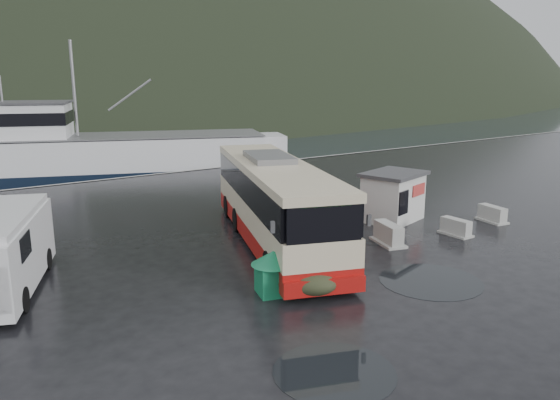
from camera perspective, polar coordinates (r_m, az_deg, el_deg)
ground at (r=20.62m, az=-3.24°, el=-6.77°), size 160.00×160.00×0.00m
quay_edge at (r=38.62m, az=-18.79°, el=1.91°), size 160.00×0.60×1.50m
coach_bus at (r=23.29m, az=-0.52°, el=-4.42°), size 7.36×13.21×3.65m
white_van at (r=20.32m, az=-26.74°, el=-8.52°), size 4.41×6.75×2.67m
waste_bin_left at (r=18.04m, az=-0.71°, el=-9.73°), size 1.29×1.29×1.45m
waste_bin_right at (r=20.20m, az=0.20°, el=-7.19°), size 1.23×1.23×1.41m
dome_tent at (r=18.13m, az=2.23°, el=-9.62°), size 2.63×3.05×1.01m
ticket_kiosk at (r=27.27m, az=11.62°, el=-2.08°), size 3.56×3.05×2.39m
jersey_barrier_a at (r=23.51m, az=11.21°, el=-4.50°), size 1.34×1.94×0.88m
jersey_barrier_b at (r=25.51m, az=17.84°, el=-3.50°), size 0.75×1.48×0.74m
jersey_barrier_c at (r=28.39m, az=21.23°, el=-2.11°), size 1.02×1.65×0.77m
fishing_trawler at (r=47.40m, az=-16.34°, el=4.03°), size 28.08×15.58×11.10m
puddles at (r=20.70m, az=8.69°, el=-6.82°), size 11.19×13.99×0.01m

